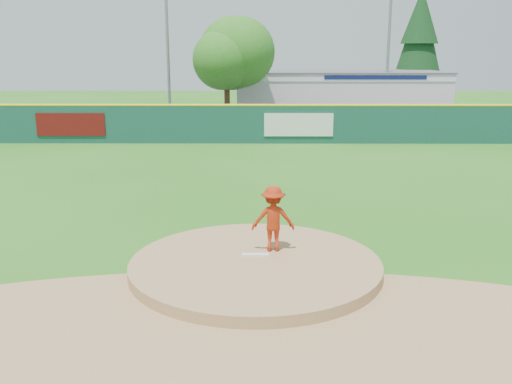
{
  "coord_description": "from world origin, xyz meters",
  "views": [
    {
      "loc": [
        0.09,
        -11.74,
        4.68
      ],
      "look_at": [
        0.0,
        2.0,
        1.3
      ],
      "focal_mm": 40.0,
      "sensor_mm": 36.0,
      "label": 1
    }
  ],
  "objects_px": {
    "pool_building_grp": "(338,93)",
    "playground_slide": "(58,118)",
    "pitcher": "(273,219)",
    "light_pole_right": "(389,39)",
    "conifer_tree": "(419,41)",
    "van": "(303,116)",
    "deciduous_tree": "(227,54)",
    "light_pole_left": "(167,31)"
  },
  "relations": [
    {
      "from": "pool_building_grp",
      "to": "playground_slide",
      "type": "xyz_separation_m",
      "value": [
        -18.6,
        -8.0,
        -0.98
      ]
    },
    {
      "from": "pitcher",
      "to": "light_pole_right",
      "type": "bearing_deg",
      "value": -108.56
    },
    {
      "from": "conifer_tree",
      "to": "pool_building_grp",
      "type": "bearing_deg",
      "value": -150.22
    },
    {
      "from": "van",
      "to": "deciduous_tree",
      "type": "bearing_deg",
      "value": 108.88
    },
    {
      "from": "playground_slide",
      "to": "deciduous_tree",
      "type": "height_order",
      "value": "deciduous_tree"
    },
    {
      "from": "light_pole_left",
      "to": "conifer_tree",
      "type": "bearing_deg",
      "value": 25.35
    },
    {
      "from": "pitcher",
      "to": "light_pole_left",
      "type": "distance_m",
      "value": 27.56
    },
    {
      "from": "van",
      "to": "playground_slide",
      "type": "bearing_deg",
      "value": 113.01
    },
    {
      "from": "pitcher",
      "to": "deciduous_tree",
      "type": "distance_m",
      "value": 24.7
    },
    {
      "from": "light_pole_right",
      "to": "conifer_tree",
      "type": "bearing_deg",
      "value": 60.26
    },
    {
      "from": "pool_building_grp",
      "to": "conifer_tree",
      "type": "relative_size",
      "value": 1.6
    },
    {
      "from": "pitcher",
      "to": "pool_building_grp",
      "type": "bearing_deg",
      "value": -101.81
    },
    {
      "from": "van",
      "to": "pool_building_grp",
      "type": "bearing_deg",
      "value": -4.48
    },
    {
      "from": "conifer_tree",
      "to": "pitcher",
      "type": "bearing_deg",
      "value": -109.63
    },
    {
      "from": "pitcher",
      "to": "playground_slide",
      "type": "relative_size",
      "value": 0.62
    },
    {
      "from": "deciduous_tree",
      "to": "light_pole_left",
      "type": "distance_m",
      "value": 4.72
    },
    {
      "from": "pitcher",
      "to": "light_pole_left",
      "type": "bearing_deg",
      "value": -78.01
    },
    {
      "from": "pitcher",
      "to": "conifer_tree",
      "type": "height_order",
      "value": "conifer_tree"
    },
    {
      "from": "van",
      "to": "playground_slide",
      "type": "relative_size",
      "value": 1.92
    },
    {
      "from": "playground_slide",
      "to": "deciduous_tree",
      "type": "bearing_deg",
      "value": 5.44
    },
    {
      "from": "pool_building_grp",
      "to": "light_pole_right",
      "type": "relative_size",
      "value": 1.52
    },
    {
      "from": "pool_building_grp",
      "to": "deciduous_tree",
      "type": "height_order",
      "value": "deciduous_tree"
    },
    {
      "from": "pool_building_grp",
      "to": "playground_slide",
      "type": "distance_m",
      "value": 20.27
    },
    {
      "from": "pool_building_grp",
      "to": "light_pole_left",
      "type": "xyz_separation_m",
      "value": [
        -12.0,
        -4.99,
        4.39
      ]
    },
    {
      "from": "light_pole_right",
      "to": "pitcher",
      "type": "bearing_deg",
      "value": -106.89
    },
    {
      "from": "van",
      "to": "light_pole_right",
      "type": "relative_size",
      "value": 0.47
    },
    {
      "from": "pool_building_grp",
      "to": "light_pole_right",
      "type": "distance_m",
      "value": 5.75
    },
    {
      "from": "van",
      "to": "deciduous_tree",
      "type": "distance_m",
      "value": 6.23
    },
    {
      "from": "light_pole_left",
      "to": "playground_slide",
      "type": "bearing_deg",
      "value": -155.48
    },
    {
      "from": "pool_building_grp",
      "to": "playground_slide",
      "type": "bearing_deg",
      "value": -156.71
    },
    {
      "from": "pool_building_grp",
      "to": "deciduous_tree",
      "type": "relative_size",
      "value": 2.07
    },
    {
      "from": "light_pole_left",
      "to": "deciduous_tree",
      "type": "bearing_deg",
      "value": -26.57
    },
    {
      "from": "pitcher",
      "to": "playground_slide",
      "type": "xyz_separation_m",
      "value": [
        -12.99,
        23.32,
        -0.32
      ]
    },
    {
      "from": "van",
      "to": "light_pole_right",
      "type": "xyz_separation_m",
      "value": [
        6.13,
        4.05,
        4.87
      ]
    },
    {
      "from": "conifer_tree",
      "to": "van",
      "type": "bearing_deg",
      "value": -132.51
    },
    {
      "from": "pool_building_grp",
      "to": "playground_slide",
      "type": "relative_size",
      "value": 6.21
    },
    {
      "from": "light_pole_right",
      "to": "light_pole_left",
      "type": "bearing_deg",
      "value": -172.41
    },
    {
      "from": "pitcher",
      "to": "pool_building_grp",
      "type": "relative_size",
      "value": 0.1
    },
    {
      "from": "light_pole_left",
      "to": "pitcher",
      "type": "bearing_deg",
      "value": -76.34
    },
    {
      "from": "deciduous_tree",
      "to": "light_pole_right",
      "type": "bearing_deg",
      "value": 19.98
    },
    {
      "from": "playground_slide",
      "to": "pitcher",
      "type": "bearing_deg",
      "value": -60.87
    },
    {
      "from": "playground_slide",
      "to": "conifer_tree",
      "type": "distance_m",
      "value": 28.69
    }
  ]
}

